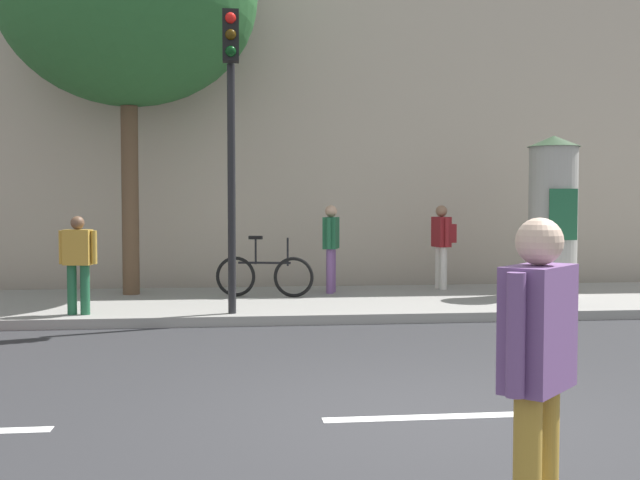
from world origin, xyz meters
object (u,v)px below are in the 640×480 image
object	(u,v)px
pedestrian_in_red_top	(331,241)
pedestrian_with_backpack	(78,258)
bicycle_leaning	(264,275)
pedestrian_in_dark_shirt	(442,239)
poster_column	(553,215)
traffic_light	(231,113)
pedestrian_in_light_jacket	(538,359)

from	to	relation	value
pedestrian_in_red_top	pedestrian_with_backpack	distance (m)	4.75
pedestrian_in_red_top	bicycle_leaning	world-z (taller)	pedestrian_in_red_top
pedestrian_in_red_top	bicycle_leaning	distance (m)	1.48
pedestrian_with_backpack	bicycle_leaning	world-z (taller)	pedestrian_with_backpack
pedestrian_in_dark_shirt	pedestrian_with_backpack	world-z (taller)	pedestrian_in_dark_shirt
poster_column	pedestrian_in_red_top	size ratio (longest dim) A/B	1.76
traffic_light	pedestrian_in_dark_shirt	bearing A→B (deg)	36.21
bicycle_leaning	traffic_light	bearing A→B (deg)	-105.24
bicycle_leaning	pedestrian_in_red_top	bearing A→B (deg)	21.85
pedestrian_with_backpack	pedestrian_in_light_jacket	bearing A→B (deg)	-64.66
pedestrian_in_dark_shirt	bicycle_leaning	world-z (taller)	pedestrian_in_dark_shirt
pedestrian_in_light_jacket	pedestrian_in_dark_shirt	xyz separation A→B (m)	(2.51, 10.85, 0.07)
pedestrian_in_dark_shirt	traffic_light	bearing A→B (deg)	-143.79
pedestrian_in_red_top	bicycle_leaning	size ratio (longest dim) A/B	0.94
pedestrian_in_dark_shirt	pedestrian_with_backpack	size ratio (longest dim) A/B	1.10
traffic_light	bicycle_leaning	xyz separation A→B (m)	(0.57, 2.09, -2.63)
traffic_light	pedestrian_with_backpack	size ratio (longest dim) A/B	3.04
poster_column	pedestrian_with_backpack	bearing A→B (deg)	-169.52
pedestrian_with_backpack	bicycle_leaning	bearing A→B (deg)	32.90
pedestrian_in_light_jacket	bicycle_leaning	size ratio (longest dim) A/B	1.01
pedestrian_in_light_jacket	pedestrian_in_red_top	xyz separation A→B (m)	(0.28, 10.47, 0.08)
bicycle_leaning	poster_column	bearing A→B (deg)	-3.99
traffic_light	pedestrian_with_backpack	bearing A→B (deg)	174.04
traffic_light	pedestrian_in_red_top	size ratio (longest dim) A/B	2.75
poster_column	pedestrian_in_dark_shirt	world-z (taller)	poster_column
pedestrian_in_dark_shirt	pedestrian_with_backpack	bearing A→B (deg)	-156.71
poster_column	bicycle_leaning	size ratio (longest dim) A/B	1.66
poster_column	bicycle_leaning	xyz separation A→B (m)	(-5.19, 0.36, -1.07)
poster_column	bicycle_leaning	distance (m)	5.31
traffic_light	pedestrian_in_red_top	xyz separation A→B (m)	(1.83, 2.60, -2.05)
pedestrian_in_dark_shirt	pedestrian_in_red_top	xyz separation A→B (m)	(-2.23, -0.38, 0.00)
pedestrian_in_red_top	bicycle_leaning	bearing A→B (deg)	-158.15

